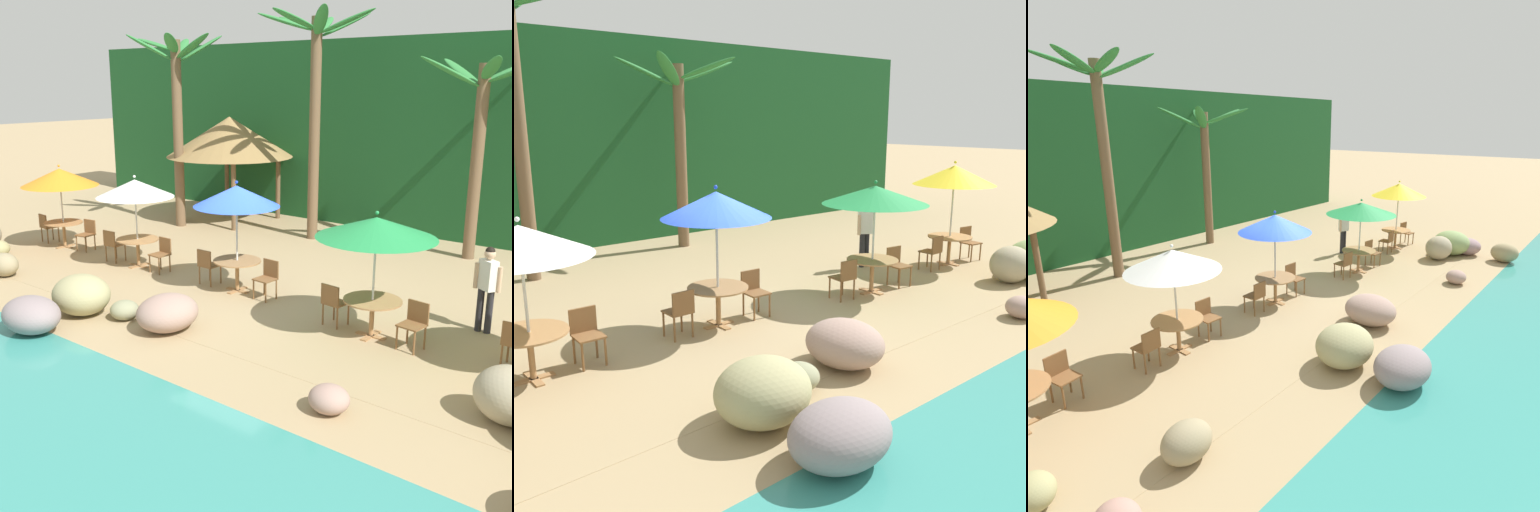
# 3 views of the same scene
# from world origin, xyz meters

# --- Properties ---
(ground_plane) EXTENTS (120.00, 120.00, 0.00)m
(ground_plane) POSITION_xyz_m (0.00, 0.00, 0.00)
(ground_plane) COLOR tan
(terrace_deck) EXTENTS (18.00, 5.20, 0.01)m
(terrace_deck) POSITION_xyz_m (0.00, 0.00, 0.00)
(terrace_deck) COLOR tan
(terrace_deck) RESTS_ON ground
(foliage_backdrop) EXTENTS (28.00, 2.40, 6.00)m
(foliage_backdrop) POSITION_xyz_m (0.00, 9.00, 3.00)
(foliage_backdrop) COLOR #194C23
(foliage_backdrop) RESTS_ON ground
(rock_seawall) EXTENTS (17.03, 3.58, 0.90)m
(rock_seawall) POSITION_xyz_m (0.67, -2.59, 0.38)
(rock_seawall) COLOR gray
(rock_seawall) RESTS_ON ground
(umbrella_orange) EXTENTS (2.17, 2.17, 2.41)m
(umbrella_orange) POSITION_xyz_m (-6.85, 0.08, 2.05)
(umbrella_orange) COLOR silver
(umbrella_orange) RESTS_ON ground
(dining_table_orange) EXTENTS (1.10, 1.10, 0.74)m
(dining_table_orange) POSITION_xyz_m (-6.85, 0.08, 0.61)
(dining_table_orange) COLOR #A37547
(dining_table_orange) RESTS_ON ground
(chair_orange_seaward) EXTENTS (0.47, 0.48, 0.87)m
(chair_orange_seaward) POSITION_xyz_m (-6.02, 0.29, 0.51)
(chair_orange_seaward) COLOR brown
(chair_orange_seaward) RESTS_ON ground
(chair_orange_inland) EXTENTS (0.46, 0.46, 0.87)m
(chair_orange_inland) POSITION_xyz_m (-7.70, 0.07, 0.51)
(chair_orange_inland) COLOR brown
(chair_orange_inland) RESTS_ON ground
(umbrella_white) EXTENTS (1.99, 1.99, 2.39)m
(umbrella_white) POSITION_xyz_m (-3.63, 0.09, 2.06)
(umbrella_white) COLOR silver
(umbrella_white) RESTS_ON ground
(dining_table_white) EXTENTS (1.10, 1.10, 0.74)m
(dining_table_white) POSITION_xyz_m (-3.63, 0.09, 0.61)
(dining_table_white) COLOR #A37547
(dining_table_white) RESTS_ON ground
(chair_white_seaward) EXTENTS (0.44, 0.44, 0.87)m
(chair_white_seaward) POSITION_xyz_m (-2.78, 0.15, 0.51)
(chair_white_seaward) COLOR brown
(chair_white_seaward) RESTS_ON ground
(chair_white_inland) EXTENTS (0.45, 0.46, 0.87)m
(chair_white_inland) POSITION_xyz_m (-4.47, -0.06, 0.51)
(chair_white_inland) COLOR brown
(chair_white_inland) RESTS_ON ground
(umbrella_blue) EXTENTS (1.95, 1.95, 2.57)m
(umbrella_blue) POSITION_xyz_m (-0.30, 0.17, 2.22)
(umbrella_blue) COLOR silver
(umbrella_blue) RESTS_ON ground
(dining_table_blue) EXTENTS (1.10, 1.10, 0.74)m
(dining_table_blue) POSITION_xyz_m (-0.30, 0.17, 0.61)
(dining_table_blue) COLOR #A37547
(dining_table_blue) RESTS_ON ground
(chair_blue_seaward) EXTENTS (0.44, 0.45, 0.87)m
(chair_blue_seaward) POSITION_xyz_m (0.55, 0.21, 0.51)
(chair_blue_seaward) COLOR brown
(chair_blue_seaward) RESTS_ON ground
(chair_blue_inland) EXTENTS (0.42, 0.43, 0.87)m
(chair_blue_inland) POSITION_xyz_m (-1.15, 0.08, 0.51)
(chair_blue_inland) COLOR brown
(chair_blue_inland) RESTS_ON ground
(umbrella_green) EXTENTS (2.23, 2.23, 2.43)m
(umbrella_green) POSITION_xyz_m (3.42, -0.30, 2.12)
(umbrella_green) COLOR silver
(umbrella_green) RESTS_ON ground
(dining_table_green) EXTENTS (1.10, 1.10, 0.74)m
(dining_table_green) POSITION_xyz_m (3.42, -0.30, 0.61)
(dining_table_green) COLOR #A37547
(dining_table_green) RESTS_ON ground
(chair_green_seaward) EXTENTS (0.46, 0.47, 0.87)m
(chair_green_seaward) POSITION_xyz_m (4.28, -0.30, 0.51)
(chair_green_seaward) COLOR brown
(chair_green_seaward) RESTS_ON ground
(chair_green_inland) EXTENTS (0.46, 0.47, 0.87)m
(chair_green_inland) POSITION_xyz_m (2.57, -0.30, 0.51)
(chair_green_inland) COLOR brown
(chair_green_inland) RESTS_ON ground
(palm_tree_nearest) EXTENTS (3.14, 2.78, 6.12)m
(palm_tree_nearest) POSITION_xyz_m (-6.23, 4.20, 4.09)
(palm_tree_nearest) COLOR brown
(palm_tree_nearest) RESTS_ON ground
(palm_tree_second) EXTENTS (3.46, 3.45, 6.66)m
(palm_tree_second) POSITION_xyz_m (-1.81, 5.49, 4.59)
(palm_tree_second) COLOR brown
(palm_tree_second) RESTS_ON ground
(palm_tree_third) EXTENTS (3.33, 3.26, 5.34)m
(palm_tree_third) POSITION_xyz_m (2.83, 6.26, 3.57)
(palm_tree_third) COLOR brown
(palm_tree_third) RESTS_ON ground
(palapa_hut) EXTENTS (4.33, 4.33, 3.54)m
(palapa_hut) POSITION_xyz_m (-5.59, 6.00, 2.85)
(palapa_hut) COLOR brown
(palapa_hut) RESTS_ON ground
(waiter_in_white) EXTENTS (0.52, 0.35, 1.70)m
(waiter_in_white) POSITION_xyz_m (4.99, 1.26, 0.99)
(waiter_in_white) COLOR #232328
(waiter_in_white) RESTS_ON ground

